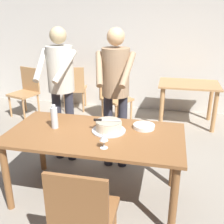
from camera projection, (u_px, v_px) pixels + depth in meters
The scene contains 15 objects.
ground_plane at pixel (96, 196), 2.89m from camera, with size 14.00×14.00×0.00m, color gray.
back_wall at pixel (137, 41), 5.14m from camera, with size 10.00×0.12×2.70m, color beige.
main_dining_table at pixel (95, 142), 2.67m from camera, with size 1.74×0.89×0.75m.
cake_on_platter at pixel (109, 126), 2.66m from camera, with size 0.34×0.34×0.11m.
cake_knife at pixel (102, 120), 2.64m from camera, with size 0.27×0.05×0.02m.
plate_stack at pixel (144, 126), 2.74m from camera, with size 0.22×0.22×0.04m.
wine_glass_near at pixel (104, 137), 2.31m from camera, with size 0.08×0.08×0.14m.
water_bottle at pixel (54, 117), 2.71m from camera, with size 0.07×0.07×0.25m.
person_cutting_cake at pixel (115, 85), 3.10m from camera, with size 0.47×0.56×1.72m.
person_standing_beside at pixel (61, 81), 3.27m from camera, with size 0.47×0.56×1.72m.
chair_near_side at pixel (83, 214), 1.94m from camera, with size 0.45×0.45×0.90m.
background_table at pixel (188, 92), 4.57m from camera, with size 1.00×0.70×0.74m.
background_chair_0 at pixel (114, 95), 4.73m from camera, with size 0.62×0.62×0.90m.
background_chair_1 at pixel (26, 90), 5.02m from camera, with size 0.55×0.55×0.90m.
background_chair_2 at pixel (74, 87), 5.24m from camera, with size 0.52×0.52×0.90m.
Camera 1 is at (0.69, -2.29, 1.87)m, focal length 42.68 mm.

